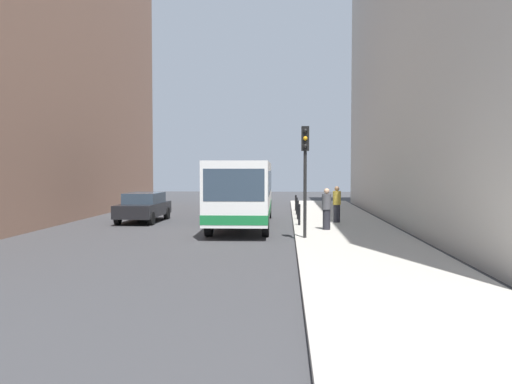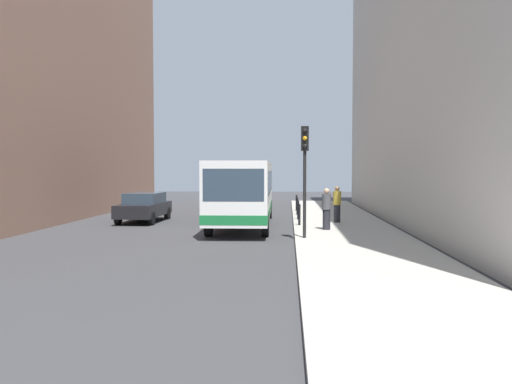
{
  "view_description": "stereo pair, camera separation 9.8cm",
  "coord_description": "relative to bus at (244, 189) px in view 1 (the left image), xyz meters",
  "views": [
    {
      "loc": [
        2.86,
        -21.99,
        2.68
      ],
      "look_at": [
        1.55,
        0.51,
        1.69
      ],
      "focal_mm": 36.61,
      "sensor_mm": 36.0,
      "label": 1
    },
    {
      "loc": [
        2.96,
        -21.98,
        2.68
      ],
      "look_at": [
        1.55,
        0.51,
        1.69
      ],
      "focal_mm": 36.61,
      "sensor_mm": 36.0,
      "label": 2
    }
  ],
  "objects": [
    {
      "name": "ground_plane",
      "position": [
        -0.84,
        -2.61,
        -1.73
      ],
      "size": [
        80.0,
        80.0,
        0.0
      ],
      "primitive_type": "plane",
      "color": "#38383A"
    },
    {
      "name": "sidewalk",
      "position": [
        4.56,
        -2.61,
        -1.65
      ],
      "size": [
        4.4,
        40.0,
        0.15
      ],
      "primitive_type": "cube",
      "color": "#ADA89E",
      "rests_on": "ground"
    },
    {
      "name": "building_left",
      "position": [
        -12.34,
        1.39,
        7.22
      ],
      "size": [
        7.0,
        32.0,
        17.88
      ],
      "primitive_type": "cube",
      "color": "#936B56",
      "rests_on": "ground"
    },
    {
      "name": "building_right",
      "position": [
        10.66,
        1.39,
        6.84
      ],
      "size": [
        7.0,
        32.0,
        17.12
      ],
      "primitive_type": "cube",
      "color": "#BCB7AD",
      "rests_on": "ground"
    },
    {
      "name": "bus",
      "position": [
        0.0,
        0.0,
        0.0
      ],
      "size": [
        2.71,
        11.06,
        3.0
      ],
      "rotation": [
        0.0,
        0.0,
        3.16
      ],
      "color": "white",
      "rests_on": "ground"
    },
    {
      "name": "car_beside_bus",
      "position": [
        -5.22,
        1.46,
        -0.94
      ],
      "size": [
        1.93,
        4.44,
        1.48
      ],
      "rotation": [
        0.0,
        0.0,
        3.12
      ],
      "color": "black",
      "rests_on": "ground"
    },
    {
      "name": "traffic_light",
      "position": [
        2.71,
        -5.39,
        1.28
      ],
      "size": [
        0.28,
        0.33,
        4.1
      ],
      "color": "black",
      "rests_on": "sidewalk"
    },
    {
      "name": "bollard_near",
      "position": [
        2.61,
        -1.04,
        -1.1
      ],
      "size": [
        0.11,
        0.11,
        0.95
      ],
      "primitive_type": "cylinder",
      "color": "black",
      "rests_on": "sidewalk"
    },
    {
      "name": "bollard_mid",
      "position": [
        2.61,
        1.72,
        -1.1
      ],
      "size": [
        0.11,
        0.11,
        0.95
      ],
      "primitive_type": "cylinder",
      "color": "black",
      "rests_on": "sidewalk"
    },
    {
      "name": "bollard_far",
      "position": [
        2.61,
        4.48,
        -1.1
      ],
      "size": [
        0.11,
        0.11,
        0.95
      ],
      "primitive_type": "cylinder",
      "color": "black",
      "rests_on": "sidewalk"
    },
    {
      "name": "bollard_farthest",
      "position": [
        2.61,
        7.24,
        -1.1
      ],
      "size": [
        0.11,
        0.11,
        0.95
      ],
      "primitive_type": "cylinder",
      "color": "black",
      "rests_on": "sidewalk"
    },
    {
      "name": "pedestrian_near_signal",
      "position": [
        3.71,
        -2.74,
        -0.71
      ],
      "size": [
        0.38,
        0.38,
        1.73
      ],
      "rotation": [
        0.0,
        0.0,
        5.96
      ],
      "color": "#26262D",
      "rests_on": "sidewalk"
    },
    {
      "name": "pedestrian_mid_sidewalk",
      "position": [
        4.43,
        0.33,
        -0.72
      ],
      "size": [
        0.38,
        0.38,
        1.72
      ],
      "rotation": [
        0.0,
        0.0,
        4.55
      ],
      "color": "#26262D",
      "rests_on": "sidewalk"
    }
  ]
}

